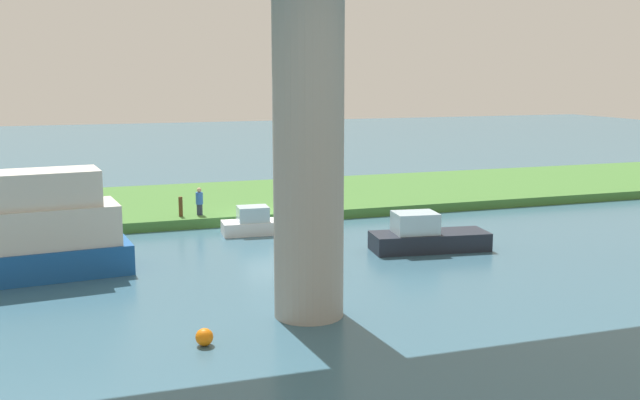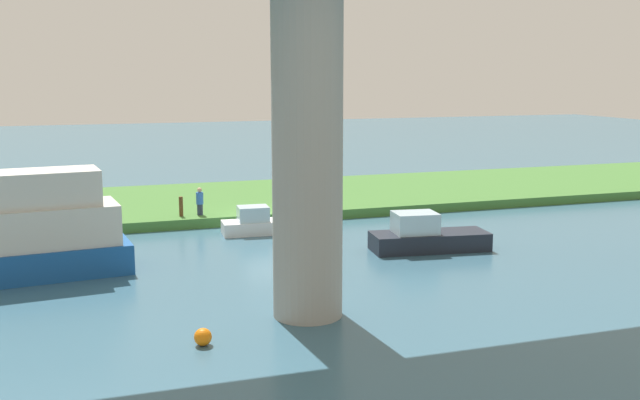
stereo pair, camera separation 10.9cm
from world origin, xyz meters
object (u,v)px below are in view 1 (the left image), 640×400
(skiff_small, at_px, (426,237))
(motorboat_red, at_px, (18,235))
(houseboat_blue, at_px, (261,224))
(marker_buoy, at_px, (204,337))
(bridge_pylon, at_px, (308,147))
(mooring_post, at_px, (181,207))
(person_on_bank, at_px, (199,201))

(skiff_small, bearing_deg, motorboat_red, -3.50)
(houseboat_blue, bearing_deg, marker_buoy, 69.37)
(skiff_small, xyz_separation_m, marker_buoy, (11.02, 8.15, -0.35))
(bridge_pylon, bearing_deg, mooring_post, -83.29)
(motorboat_red, xyz_separation_m, houseboat_blue, (-10.41, -4.59, -1.14))
(mooring_post, xyz_separation_m, skiff_small, (-9.22, 8.49, -0.39))
(marker_buoy, bearing_deg, bridge_pylon, -156.41)
(motorboat_red, relative_size, marker_buoy, 17.52)
(person_on_bank, xyz_separation_m, skiff_small, (-8.27, 8.54, -0.60))
(person_on_bank, relative_size, skiff_small, 0.27)
(marker_buoy, bearing_deg, skiff_small, -143.52)
(mooring_post, height_order, skiff_small, skiff_small)
(mooring_post, distance_m, motorboat_red, 10.31)
(marker_buoy, bearing_deg, mooring_post, -96.19)
(motorboat_red, distance_m, houseboat_blue, 11.44)
(motorboat_red, relative_size, skiff_small, 1.68)
(mooring_post, distance_m, skiff_small, 12.54)
(mooring_post, bearing_deg, marker_buoy, 83.81)
(skiff_small, distance_m, houseboat_blue, 8.09)
(mooring_post, height_order, motorboat_red, motorboat_red)
(bridge_pylon, xyz_separation_m, mooring_post, (1.77, -15.08, -4.31))
(bridge_pylon, bearing_deg, marker_buoy, 23.59)
(skiff_small, bearing_deg, marker_buoy, 36.48)
(bridge_pylon, xyz_separation_m, skiff_small, (-7.44, -6.59, -4.70))
(bridge_pylon, xyz_separation_m, marker_buoy, (3.58, 1.56, -5.05))
(person_on_bank, height_order, motorboat_red, motorboat_red)
(motorboat_red, distance_m, marker_buoy, 10.63)
(person_on_bank, xyz_separation_m, motorboat_red, (7.99, 7.55, 0.41))
(mooring_post, relative_size, skiff_small, 0.19)
(skiff_small, bearing_deg, houseboat_blue, -43.70)
(person_on_bank, relative_size, mooring_post, 1.42)
(person_on_bank, bearing_deg, skiff_small, 134.06)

